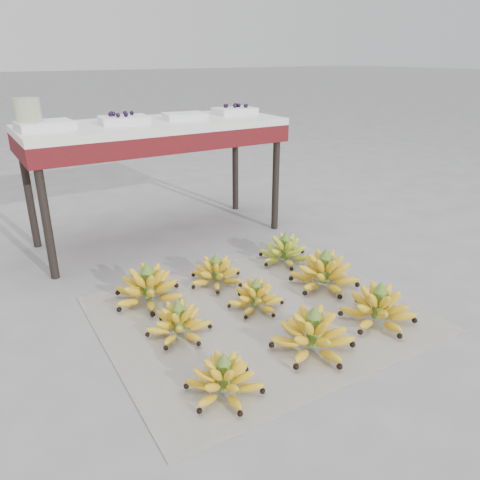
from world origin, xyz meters
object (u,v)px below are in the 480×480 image
bunch_front_center (313,335)px  bunch_mid_right (324,273)px  bunch_mid_center (256,298)px  bunch_back_center (216,273)px  tray_far_left (45,126)px  vendor_table (155,136)px  bunch_front_right (378,308)px  bunch_mid_left (179,323)px  bunch_back_right (285,251)px  tray_left (124,120)px  glass_jar (29,114)px  tray_far_right (235,111)px  bunch_back_left (148,288)px  tray_right (185,116)px  bunch_front_left (224,380)px  newspaper_mat (259,314)px

bunch_front_center → bunch_mid_right: bunch_mid_right is taller
bunch_mid_center → bunch_back_center: bearing=89.8°
bunch_front_center → tray_far_left: tray_far_left is taller
vendor_table → tray_far_left: size_ratio=5.26×
bunch_front_right → bunch_back_center: 0.74m
bunch_mid_center → tray_far_left: bearing=113.5°
tray_far_left → bunch_mid_left: bearing=-78.3°
bunch_front_center → bunch_back_right: 0.78m
bunch_back_right → tray_left: bearing=129.3°
glass_jar → tray_far_right: bearing=1.0°
bunch_front_center → bunch_mid_center: bunch_front_center is taller
bunch_front_right → bunch_mid_center: bunch_front_right is taller
bunch_mid_right → bunch_back_center: bearing=130.4°
bunch_front_right → glass_jar: bearing=135.6°
bunch_back_center → bunch_mid_center: bearing=-74.7°
glass_jar → bunch_front_center: bearing=-65.1°
bunch_mid_right → bunch_back_center: size_ratio=1.31×
bunch_back_left → vendor_table: size_ratio=0.23×
tray_right → bunch_back_left: bearing=-127.9°
bunch_back_center → bunch_front_left: bearing=-108.2°
bunch_back_left → bunch_mid_center: bearing=-35.4°
bunch_back_left → bunch_front_right: bearing=-38.4°
bunch_front_center → bunch_mid_right: bearing=32.7°
bunch_front_left → bunch_back_center: (0.35, 0.68, 0.00)m
bunch_front_center → tray_far_left: size_ratio=1.34×
bunch_front_center → bunch_front_right: bunch_front_center is taller
bunch_front_left → vendor_table: bearing=55.2°
bunch_front_center → bunch_back_center: bunch_front_center is taller
tray_far_right → glass_jar: 1.15m
bunch_mid_center → tray_far_right: (0.52, 1.03, 0.64)m
bunch_back_right → bunch_mid_right: bearing=-93.5°
tray_left → glass_jar: size_ratio=1.75×
bunch_mid_left → vendor_table: bearing=92.5°
bunch_back_right → tray_left: (-0.57, 0.67, 0.63)m
tray_far_left → glass_jar: glass_jar is taller
bunch_mid_left → bunch_back_right: bearing=45.6°
glass_jar → bunch_mid_center: bearing=-58.1°
vendor_table → tray_left: bearing=-177.1°
bunch_front_center → bunch_mid_center: 0.36m
bunch_back_center → tray_right: size_ratio=1.21×
newspaper_mat → tray_far_right: tray_far_right is taller
bunch_back_center → tray_left: tray_left is taller
bunch_front_right → tray_far_right: tray_far_right is taller
bunch_mid_center → tray_right: 1.17m
bunch_back_right → glass_jar: 1.41m
bunch_front_center → bunch_front_right: 0.35m
bunch_mid_left → bunch_back_right: size_ratio=1.16×
tray_far_right → tray_right: bearing=-170.2°
bunch_front_left → tray_far_right: 1.80m
vendor_table → newspaper_mat: bearing=-90.1°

